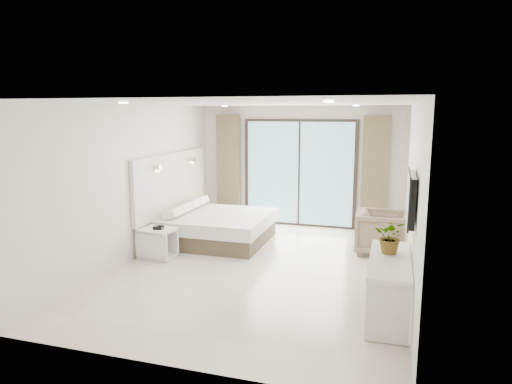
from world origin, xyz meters
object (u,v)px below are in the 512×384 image
bed (217,227)px  console_desk (389,274)px  nightstand (157,243)px  armchair (380,230)px

bed → console_desk: 4.21m
nightstand → armchair: (3.77, 1.43, 0.17)m
console_desk → armchair: bearing=94.0°
console_desk → armchair: (-0.19, 2.69, -0.13)m
armchair → console_desk: bearing=-176.7°
bed → nightstand: bearing=-115.8°
bed → console_desk: size_ratio=1.25×
bed → armchair: size_ratio=2.32×
bed → armchair: armchair is taller
bed → nightstand: bed is taller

